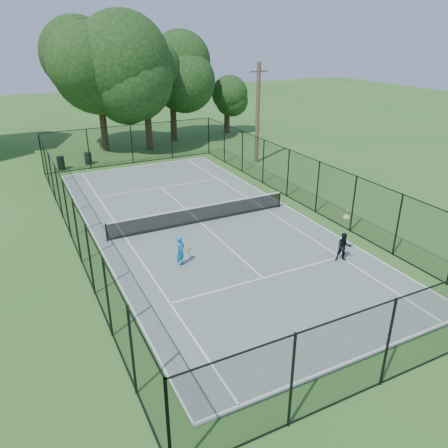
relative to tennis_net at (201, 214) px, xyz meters
name	(u,v)px	position (x,y,z in m)	size (l,w,h in m)	color
ground	(201,224)	(0.00, 0.00, -0.58)	(120.00, 120.00, 0.00)	#2E6221
tennis_court	(201,223)	(0.00, 0.00, -0.55)	(11.00, 24.00, 0.06)	slate
tennis_net	(201,214)	(0.00, 0.00, 0.00)	(10.08, 0.08, 0.95)	black
fence	(200,198)	(0.00, 0.00, 0.92)	(13.10, 26.10, 3.00)	black
tree_near_left	(98,73)	(-0.99, 17.90, 5.76)	(7.90, 7.90, 10.30)	#332114
tree_near_mid	(146,85)	(2.54, 16.69, 4.81)	(6.68, 6.68, 8.74)	#332114
tree_near_right	(172,81)	(5.60, 18.77, 4.81)	(6.14, 6.14, 8.48)	#332114
tree_far_right	(227,101)	(11.68, 19.81, 2.51)	(3.79, 3.79, 5.01)	#332114
trash_bin_left	(61,163)	(-5.24, 13.73, -0.07)	(0.58, 0.58, 1.00)	black
trash_bin_right	(88,158)	(-3.15, 14.32, -0.12)	(0.58, 0.58, 0.91)	black
utility_pole	(258,113)	(8.75, 9.00, 3.20)	(1.40, 0.30, 7.44)	#4C3823
player_blue	(181,251)	(-2.65, -3.84, 0.18)	(0.89, 0.57, 1.40)	#187CCF
player_black	(344,247)	(3.97, -6.68, 0.15)	(0.80, 0.86, 2.26)	black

